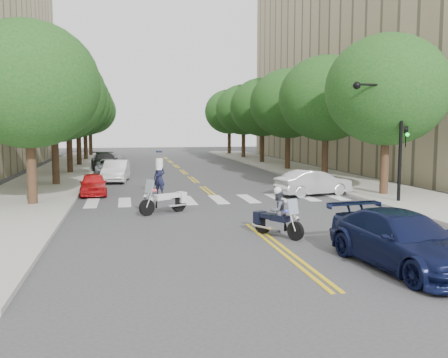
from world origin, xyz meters
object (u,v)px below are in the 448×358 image
object	(u,v)px
motorcycle_parked	(167,201)
officer_standing	(159,178)
convertible	(314,183)
sedan_blue	(403,241)
motorcycle_police	(277,214)

from	to	relation	value
motorcycle_parked	officer_standing	distance (m)	5.43
officer_standing	convertible	xyz separation A→B (m)	(8.08, -1.53, -0.28)
convertible	officer_standing	bearing A→B (deg)	65.37
convertible	motorcycle_parked	bearing A→B (deg)	101.62
officer_standing	sedan_blue	size ratio (longest dim) A/B	0.38
motorcycle_police	convertible	world-z (taller)	motorcycle_police
motorcycle_police	convertible	size ratio (longest dim) A/B	0.45
motorcycle_police	sedan_blue	xyz separation A→B (m)	(2.13, -4.24, -0.03)
motorcycle_parked	sedan_blue	xyz separation A→B (m)	(5.36, -9.51, 0.21)
motorcycle_police	officer_standing	xyz separation A→B (m)	(-3.19, 10.67, 0.21)
sedan_blue	motorcycle_police	bearing A→B (deg)	109.91
motorcycle_parked	sedan_blue	distance (m)	10.91
convertible	sedan_blue	size ratio (longest dim) A/B	0.83
motorcycle_police	motorcycle_parked	xyz separation A→B (m)	(-3.23, 5.26, -0.23)
motorcycle_police	motorcycle_parked	size ratio (longest dim) A/B	0.90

